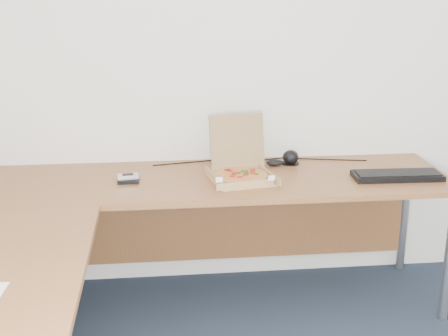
{
  "coord_description": "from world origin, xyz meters",
  "views": [
    {
      "loc": [
        -0.77,
        -1.64,
        1.72
      ],
      "look_at": [
        -0.45,
        1.28,
        0.82
      ],
      "focal_mm": 49.18,
      "sensor_mm": 36.0,
      "label": 1
    }
  ],
  "objects": [
    {
      "name": "desk",
      "position": [
        -0.82,
        0.97,
        0.7
      ],
      "size": [
        2.5,
        2.2,
        0.73
      ],
      "color": "brown",
      "rests_on": "ground"
    },
    {
      "name": "keyboard",
      "position": [
        0.46,
        1.29,
        0.74
      ],
      "size": [
        0.46,
        0.18,
        0.03
      ],
      "primitive_type": "cube",
      "rotation": [
        0.0,
        0.0,
        -0.03
      ],
      "color": "black",
      "rests_on": "desk"
    },
    {
      "name": "wallet",
      "position": [
        -0.93,
        1.38,
        0.74
      ],
      "size": [
        0.11,
        0.09,
        0.02
      ],
      "primitive_type": "cube",
      "rotation": [
        0.0,
        0.0,
        -0.02
      ],
      "color": "black",
      "rests_on": "desk"
    },
    {
      "name": "drinking_glass",
      "position": [
        -0.31,
        1.55,
        0.79
      ],
      "size": [
        0.06,
        0.06,
        0.11
      ],
      "primitive_type": "cylinder",
      "color": "white",
      "rests_on": "desk"
    },
    {
      "name": "mouse",
      "position": [
        -0.13,
        1.58,
        0.75
      ],
      "size": [
        0.11,
        0.09,
        0.03
      ],
      "primitive_type": "ellipsoid",
      "rotation": [
        0.0,
        0.0,
        0.35
      ],
      "color": "black",
      "rests_on": "desk"
    },
    {
      "name": "phone",
      "position": [
        -0.94,
        1.39,
        0.76
      ],
      "size": [
        0.11,
        0.07,
        0.02
      ],
      "primitive_type": "cube",
      "rotation": [
        0.0,
        0.0,
        0.15
      ],
      "color": "#B2B5BA",
      "rests_on": "wallet"
    },
    {
      "name": "pizza_box",
      "position": [
        -0.35,
        1.37,
        0.77
      ],
      "size": [
        0.3,
        0.35,
        0.31
      ],
      "rotation": [
        0.0,
        0.0,
        0.2
      ],
      "color": "tan",
      "rests_on": "desk"
    },
    {
      "name": "cable_bundle",
      "position": [
        -0.22,
        1.68,
        0.73
      ],
      "size": [
        0.59,
        0.12,
        0.01
      ],
      "primitive_type": null,
      "rotation": [
        0.0,
        0.0,
        0.14
      ],
      "color": "black",
      "rests_on": "desk"
    },
    {
      "name": "dome_speaker",
      "position": [
        -0.04,
        1.61,
        0.77
      ],
      "size": [
        0.1,
        0.1,
        0.09
      ],
      "primitive_type": "ellipsoid",
      "color": "black",
      "rests_on": "desk"
    },
    {
      "name": "room_shell",
      "position": [
        0.0,
        0.0,
        1.25
      ],
      "size": [
        3.5,
        3.5,
        2.5
      ],
      "primitive_type": null,
      "color": "white",
      "rests_on": "ground"
    }
  ]
}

